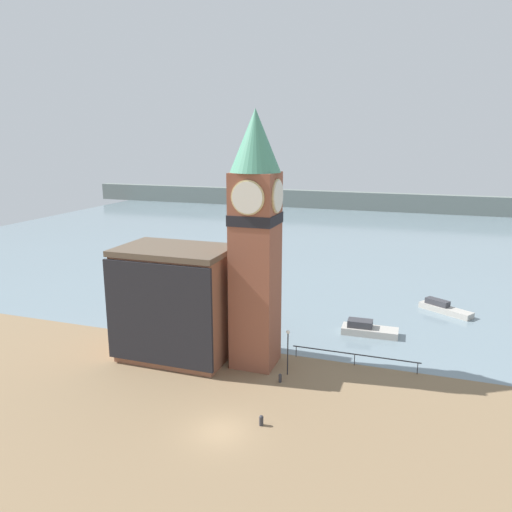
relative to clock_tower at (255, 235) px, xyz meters
name	(u,v)px	position (x,y,z in m)	size (l,w,h in m)	color
ground_plane	(221,431)	(1.23, -10.97, -11.75)	(160.00, 160.00, 0.00)	#846B4C
water	(361,237)	(1.23, 62.72, -11.75)	(160.00, 120.00, 0.00)	gray
far_shoreline	(380,202)	(1.23, 102.72, -9.25)	(180.00, 3.00, 5.00)	slate
pier_railing	(355,355)	(8.49, 2.47, -10.79)	(11.32, 0.08, 1.09)	#232328
clock_tower	(255,235)	(0.00, 0.00, 0.00)	(4.24, 4.24, 22.13)	brown
pier_building	(175,303)	(-7.41, -0.89, -6.56)	(10.11, 6.84, 10.32)	#935B42
boat_near	(368,329)	(8.73, 10.18, -11.21)	(5.72, 2.21, 1.46)	#B7B2A8
boat_far	(444,308)	(16.32, 19.89, -11.25)	(6.06, 4.58, 1.34)	#B7B2A8
mooring_bollard_near	(280,378)	(3.11, -2.72, -11.34)	(0.28, 0.28, 0.74)	#2D2D33
mooring_bollard_far	(261,420)	(3.65, -9.33, -11.32)	(0.31, 0.31, 0.78)	#2D2D33
lamp_post	(288,344)	(3.32, -1.23, -8.92)	(0.32, 0.32, 4.06)	black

